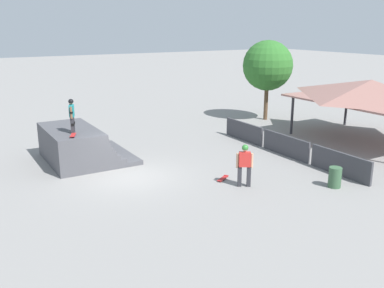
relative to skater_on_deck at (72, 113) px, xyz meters
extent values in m
plane|color=gray|center=(2.57, 1.70, -2.57)|extent=(160.00, 160.00, 0.00)
cube|color=#4C4C51|center=(-0.88, 0.93, -2.46)|extent=(4.33, 3.90, 0.21)
cube|color=#4C4C51|center=(-0.88, 0.53, -2.25)|extent=(4.33, 3.10, 0.21)
cube|color=#4C4C51|center=(-0.88, 0.38, -2.05)|extent=(4.33, 2.80, 0.21)
cube|color=#4C4C51|center=(-0.88, 0.28, -1.84)|extent=(4.33, 2.60, 0.21)
cube|color=#4C4C51|center=(-0.88, 0.21, -1.63)|extent=(4.33, 2.46, 0.21)
cube|color=#4C4C51|center=(-0.88, 0.16, -1.42)|extent=(4.33, 2.36, 0.21)
cube|color=#4C4C51|center=(-0.88, 0.12, -1.21)|extent=(4.33, 2.29, 0.21)
cube|color=#4C4C51|center=(-0.88, 0.10, -1.00)|extent=(4.33, 2.25, 0.21)
cylinder|color=silver|center=(-0.88, 1.21, -0.93)|extent=(4.25, 0.07, 0.07)
cube|color=#2D2D33|center=(0.15, -0.06, -0.52)|extent=(0.18, 0.18, 0.75)
cube|color=black|center=(0.16, -0.03, -0.48)|extent=(0.21, 0.18, 0.11)
cube|color=#2D2D33|center=(-0.15, 0.06, -0.52)|extent=(0.18, 0.18, 0.75)
cube|color=black|center=(-0.14, 0.08, -0.48)|extent=(0.21, 0.18, 0.11)
cube|color=teal|center=(0.00, 0.00, 0.12)|extent=(0.45, 0.34, 0.53)
cylinder|color=brown|center=(0.24, -0.09, 0.08)|extent=(0.13, 0.13, 0.53)
cylinder|color=black|center=(0.24, -0.09, 0.09)|extent=(0.19, 0.19, 0.08)
cylinder|color=brown|center=(-0.24, 0.09, 0.08)|extent=(0.13, 0.13, 0.53)
cylinder|color=black|center=(-0.24, 0.09, 0.09)|extent=(0.19, 0.19, 0.08)
sphere|color=brown|center=(0.00, 0.00, 0.52)|extent=(0.21, 0.21, 0.21)
sphere|color=black|center=(0.00, 0.00, 0.55)|extent=(0.23, 0.23, 0.23)
cylinder|color=blue|center=(0.91, -0.21, -0.87)|extent=(0.06, 0.05, 0.05)
cylinder|color=blue|center=(0.86, -0.34, -0.87)|extent=(0.06, 0.05, 0.05)
cylinder|color=blue|center=(0.47, -0.04, -0.87)|extent=(0.06, 0.05, 0.05)
cylinder|color=blue|center=(0.42, -0.17, -0.87)|extent=(0.06, 0.05, 0.05)
cube|color=#B22323|center=(0.66, -0.19, -0.84)|extent=(0.78, 0.47, 0.02)
cube|color=#B22323|center=(0.99, -0.32, -0.82)|extent=(0.16, 0.22, 0.02)
cube|color=#2D2D33|center=(5.90, 5.13, -2.14)|extent=(0.22, 0.22, 0.86)
cube|color=#2D2D33|center=(6.10, 5.45, -2.14)|extent=(0.22, 0.22, 0.86)
cube|color=red|center=(6.00, 5.29, -1.40)|extent=(0.45, 0.52, 0.61)
cylinder|color=tan|center=(5.85, 5.04, -1.45)|extent=(0.16, 0.16, 0.61)
cylinder|color=tan|center=(6.16, 5.53, -1.45)|extent=(0.16, 0.16, 0.61)
sphere|color=tan|center=(6.00, 5.29, -0.94)|extent=(0.24, 0.24, 0.24)
sphere|color=#337F33|center=(6.00, 5.29, -0.91)|extent=(0.27, 0.27, 0.27)
cylinder|color=silver|center=(4.74, 5.15, -2.54)|extent=(0.05, 0.06, 0.05)
cylinder|color=silver|center=(4.86, 5.22, -2.54)|extent=(0.05, 0.06, 0.05)
cylinder|color=silver|center=(4.98, 4.73, -2.54)|extent=(0.05, 0.06, 0.05)
cylinder|color=silver|center=(5.10, 4.81, -2.54)|extent=(0.05, 0.06, 0.05)
cube|color=#B22323|center=(4.92, 4.98, -2.51)|extent=(0.57, 0.78, 0.02)
cube|color=#B22323|center=(4.73, 5.29, -2.49)|extent=(0.22, 0.18, 0.02)
cube|color=#3D3D42|center=(0.09, 9.77, -2.04)|extent=(3.28, 0.12, 1.05)
cube|color=#3D3D42|center=(3.58, 9.77, -2.04)|extent=(3.28, 0.12, 1.05)
cube|color=#3D3D42|center=(7.06, 9.77, -2.04)|extent=(3.28, 0.12, 1.05)
cylinder|color=#2D2D33|center=(0.34, 13.21, -1.41)|extent=(0.16, 0.16, 2.31)
cylinder|color=#2D2D33|center=(0.34, 18.01, -1.41)|extent=(0.16, 0.16, 2.31)
cube|color=#9E6B60|center=(3.86, 15.61, -0.20)|extent=(8.28, 5.66, 0.10)
pyramid|color=#9E6B60|center=(3.86, 15.61, 0.40)|extent=(8.11, 5.54, 1.12)
cylinder|color=brown|center=(-3.69, 14.54, -1.30)|extent=(0.28, 0.28, 2.54)
sphere|color=#2D6B28|center=(-3.69, 14.54, 1.21)|extent=(3.42, 3.42, 3.42)
cylinder|color=#385B3D|center=(7.97, 8.43, -2.14)|extent=(0.52, 0.52, 0.85)
camera|label=1|loc=(19.18, -4.98, 3.84)|focal=40.00mm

